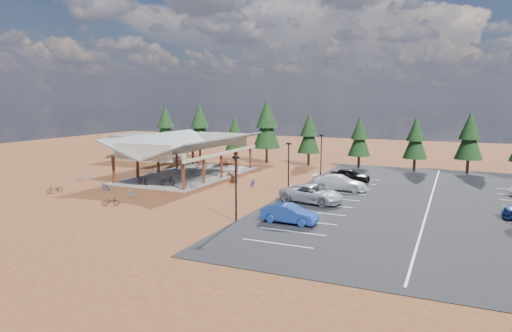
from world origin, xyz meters
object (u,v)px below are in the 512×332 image
Objects in this scene: bike_1 at (155,173)px; bike_3 at (201,163)px; bike_pavilion at (188,145)px; bike_2 at (179,169)px; trash_bin_1 at (234,178)px; bike_7 at (224,163)px; lamp_post_1 at (289,164)px; bike_10 at (106,186)px; lamp_post_0 at (236,184)px; bike_12 at (110,201)px; trash_bin_0 at (235,179)px; bike_9 at (83,177)px; bike_0 at (143,180)px; bike_16 at (189,185)px; car_3 at (340,182)px; lamp_post_2 at (321,152)px; bike_8 at (55,189)px; bike_4 at (167,181)px; car_2 at (312,194)px; bike_13 at (131,193)px; bike_15 at (232,173)px; bike_5 at (199,173)px; bike_6 at (195,172)px; outbuilding at (151,147)px; car_1 at (289,214)px; bike_14 at (253,182)px; car_4 at (350,175)px.

bike_1 and bike_3 have the same top height.
bike_pavilion is 11.31× the size of bike_2.
bike_7 is at bearing 123.80° from trash_bin_1.
bike_10 is at bearing -159.81° from lamp_post_1.
lamp_post_0 reaches higher than bike_12.
bike_9 is at bearing -160.73° from trash_bin_0.
bike_0 is (-1.10, -7.80, -3.23)m from bike_pavilion.
bike_3 is 1.20× the size of bike_16.
bike_10 is 24.56m from car_3.
bike_pavilion is 16.57m from lamp_post_2.
lamp_post_2 is at bearing 127.01° from bike_16.
bike_2 is 16.43m from bike_8.
bike_4 is 11.11m from bike_9.
car_2 is at bearing -77.13° from lamp_post_2.
bike_1 is 10.71m from bike_13.
bike_8 is 1.01× the size of bike_15.
bike_13 is at bearing -44.06° from bike_16.
bike_1 reaches higher than bike_4.
bike_15 is (-2.11, 3.38, 0.01)m from trash_bin_0.
bike_1 is at bearing 135.09° from bike_5.
trash_bin_0 is at bearing -108.58° from bike_6.
car_1 is (33.03, -26.90, -1.27)m from outbuilding.
outbuilding is at bearing 46.10° from bike_2.
lamp_post_2 is 3.34× the size of bike_15.
lamp_post_2 is at bearing -56.05° from bike_12.
bike_3 reaches higher than bike_7.
outbuilding is (-14.00, 11.00, -1.80)m from bike_pavilion.
bike_16 is at bearing -131.61° from bike_9.
car_2 reaches higher than bike_2.
bike_1 reaches higher than bike_0.
lamp_post_1 is 20.46m from bike_3.
bike_10 is at bearing -162.52° from bike_14.
car_4 is (26.13, 18.30, 0.40)m from bike_8.
trash_bin_0 reaches higher than bike_8.
trash_bin_1 is at bearing 157.64° from bike_13.
car_1 is (17.43, -8.91, 0.18)m from bike_4.
bike_0 is 1.21× the size of bike_15.
bike_5 is 11.62m from bike_10.
bike_5 is at bearing -6.72° from bike_0.
lamp_post_2 is at bearing -102.61° from bike_9.
lamp_post_1 is 2.90× the size of bike_5.
bike_1 is at bearing 175.32° from lamp_post_1.
bike_6 is 0.98× the size of bike_15.
car_3 is (1.00, 6.77, -0.01)m from car_2.
bike_8 is at bearing -31.41° from bike_10.
car_3 is (17.92, 5.36, 0.27)m from bike_4.
bike_9 is (-9.45, -8.13, -3.36)m from bike_pavilion.
car_4 is (22.03, 7.09, 0.17)m from bike_1.
lamp_post_0 is at bearing 161.56° from car_3.
bike_4 is (-13.40, -13.99, -2.40)m from lamp_post_2.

